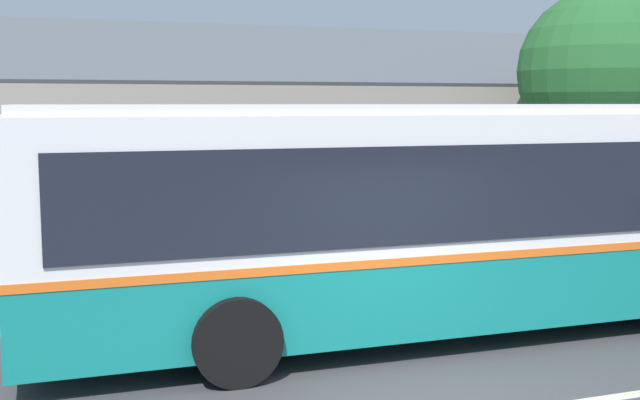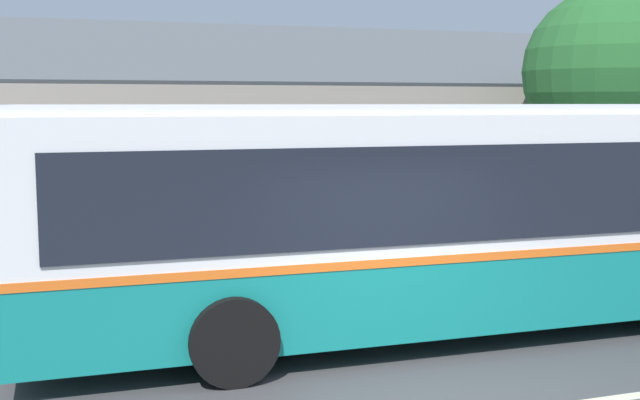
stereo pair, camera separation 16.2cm
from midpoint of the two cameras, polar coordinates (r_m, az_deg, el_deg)
The scene contains 4 objects.
sidewalk_far at distance 13.51m, azimuth -2.58°, elevation -5.97°, with size 60.00×3.00×0.15m, color #9E9E99.
community_building at distance 20.15m, azimuth -15.85°, elevation 3.12°, with size 24.62×8.68×6.08m.
transit_bus at distance 10.82m, azimuth 8.19°, elevation -0.78°, with size 10.74×2.84×3.07m.
street_tree_primary at distance 17.62m, azimuth 19.97°, elevation 8.58°, with size 3.40×3.40×5.43m.
Camera 2 is at (-3.54, -6.69, 3.09)m, focal length 45.00 mm.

